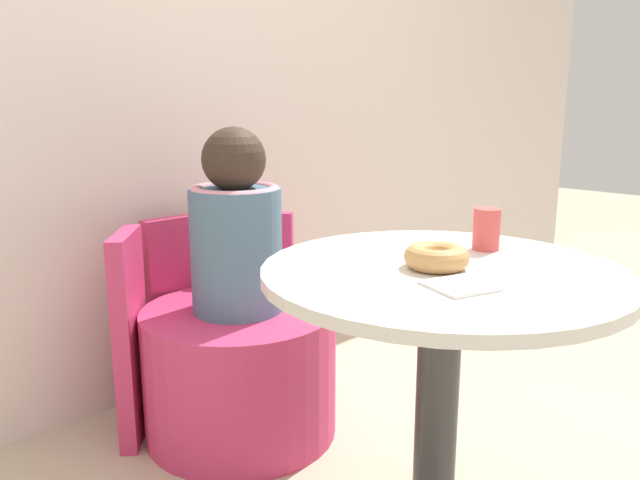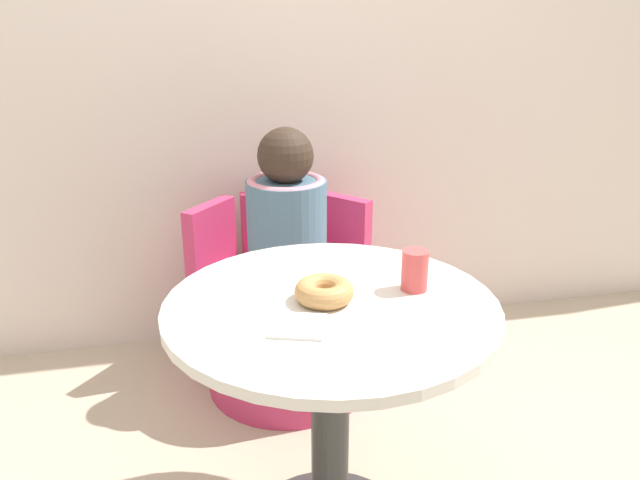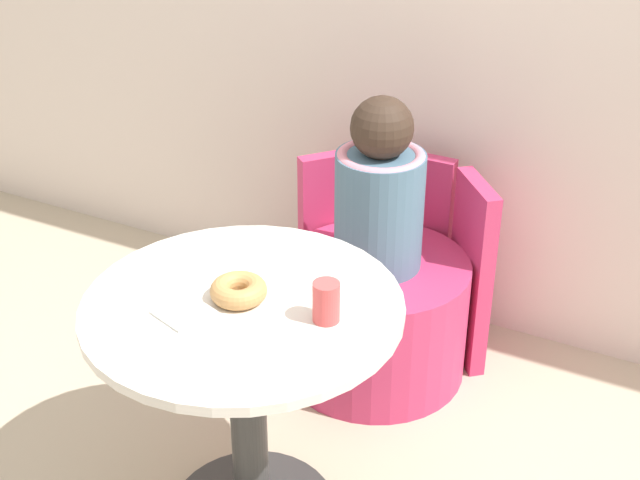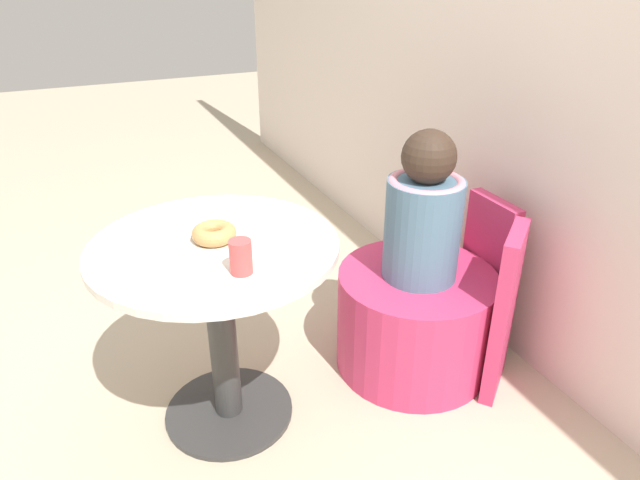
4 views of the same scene
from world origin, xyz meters
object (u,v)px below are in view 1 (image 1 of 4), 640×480
Objects in this scene: round_table at (439,353)px; cup at (486,229)px; donut at (437,257)px; tub_chair at (239,371)px; child_figure at (235,230)px.

cup is (0.20, 0.02, 0.23)m from round_table.
round_table is 0.21m from donut.
tub_chair is 6.09× the size of cup.
cup is (0.22, 0.02, 0.02)m from donut.
cup is (0.19, -0.70, 0.52)m from tub_chair.
tub_chair is at bearing 87.52° from donut.
cup is at bearing -75.23° from child_figure.
donut is (-0.03, -0.72, 0.49)m from tub_chair.
donut is 0.22m from cup.
donut is at bearing -92.48° from child_figure.
cup reaches higher than tub_chair.
child_figure is 4.06× the size of donut.
donut is at bearing -175.56° from cup.
cup reaches higher than donut.
child_figure is 0.73m from cup.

